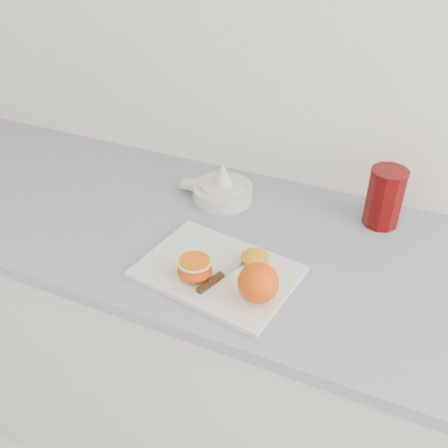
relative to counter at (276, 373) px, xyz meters
The scene contains 8 objects.
counter is the anchor object (origin of this frame).
cutting_board 0.49m from the counter, 127.24° to the right, with size 0.33×0.23×0.01m, color silver.
whole_orange 0.53m from the counter, 90.08° to the right, with size 0.08×0.08×0.08m.
half_orange 0.53m from the counter, 127.46° to the right, with size 0.07×0.07×0.05m.
squeezed_shell 0.48m from the counter, 117.16° to the right, with size 0.06×0.06×0.03m.
paring_knife 0.50m from the counter, 118.78° to the right, with size 0.06×0.16×0.01m.
citrus_juicer 0.54m from the counter, 149.08° to the left, with size 0.20×0.16×0.11m.
red_tumbler 0.58m from the counter, 47.94° to the left, with size 0.09×0.09×0.15m.
Camera 1 is at (0.22, 0.81, 1.60)m, focal length 40.00 mm.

